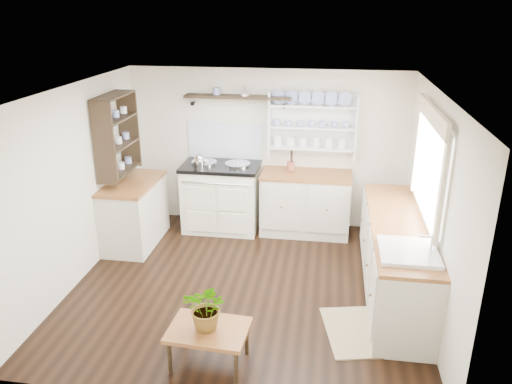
# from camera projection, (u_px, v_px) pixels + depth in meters

# --- Properties ---
(floor) EXTENTS (4.00, 3.80, 0.01)m
(floor) POSITION_uv_depth(u_px,v_px,m) (246.00, 285.00, 5.93)
(floor) COLOR black
(floor) RESTS_ON ground
(wall_back) EXTENTS (4.00, 0.02, 2.30)m
(wall_back) POSITION_uv_depth(u_px,v_px,m) (267.00, 149.00, 7.28)
(wall_back) COLOR beige
(wall_back) RESTS_ON ground
(wall_right) EXTENTS (0.02, 3.80, 2.30)m
(wall_right) POSITION_uv_depth(u_px,v_px,m) (432.00, 206.00, 5.24)
(wall_right) COLOR beige
(wall_right) RESTS_ON ground
(wall_left) EXTENTS (0.02, 3.80, 2.30)m
(wall_left) POSITION_uv_depth(u_px,v_px,m) (76.00, 186.00, 5.80)
(wall_left) COLOR beige
(wall_left) RESTS_ON ground
(ceiling) EXTENTS (4.00, 3.80, 0.01)m
(ceiling) POSITION_uv_depth(u_px,v_px,m) (244.00, 91.00, 5.11)
(ceiling) COLOR white
(ceiling) RESTS_ON wall_back
(window) EXTENTS (0.08, 1.55, 1.22)m
(window) POSITION_uv_depth(u_px,v_px,m) (429.00, 164.00, 5.24)
(window) COLOR white
(window) RESTS_ON wall_right
(aga_cooker) EXTENTS (1.10, 0.76, 1.02)m
(aga_cooker) POSITION_uv_depth(u_px,v_px,m) (222.00, 196.00, 7.29)
(aga_cooker) COLOR white
(aga_cooker) RESTS_ON floor
(back_cabinets) EXTENTS (1.27, 0.63, 0.90)m
(back_cabinets) POSITION_uv_depth(u_px,v_px,m) (305.00, 202.00, 7.16)
(back_cabinets) COLOR beige
(back_cabinets) RESTS_ON floor
(right_cabinets) EXTENTS (0.62, 2.43, 0.90)m
(right_cabinets) POSITION_uv_depth(u_px,v_px,m) (395.00, 257.00, 5.62)
(right_cabinets) COLOR beige
(right_cabinets) RESTS_ON floor
(belfast_sink) EXTENTS (0.55, 0.60, 0.45)m
(belfast_sink) POSITION_uv_depth(u_px,v_px,m) (407.00, 263.00, 4.81)
(belfast_sink) COLOR white
(belfast_sink) RESTS_ON right_cabinets
(left_cabinets) EXTENTS (0.62, 1.13, 0.90)m
(left_cabinets) POSITION_uv_depth(u_px,v_px,m) (134.00, 212.00, 6.84)
(left_cabinets) COLOR beige
(left_cabinets) RESTS_ON floor
(plate_rack) EXTENTS (1.20, 0.22, 0.90)m
(plate_rack) POSITION_uv_depth(u_px,v_px,m) (313.00, 124.00, 7.01)
(plate_rack) COLOR white
(plate_rack) RESTS_ON wall_back
(high_shelf) EXTENTS (1.50, 0.29, 0.16)m
(high_shelf) POSITION_uv_depth(u_px,v_px,m) (238.00, 97.00, 6.95)
(high_shelf) COLOR black
(high_shelf) RESTS_ON wall_back
(left_shelving) EXTENTS (0.28, 0.80, 1.05)m
(left_shelving) POSITION_uv_depth(u_px,v_px,m) (117.00, 134.00, 6.47)
(left_shelving) COLOR black
(left_shelving) RESTS_ON wall_left
(kettle) EXTENTS (0.18, 0.18, 0.23)m
(kettle) POSITION_uv_depth(u_px,v_px,m) (200.00, 162.00, 7.02)
(kettle) COLOR silver
(kettle) RESTS_ON aga_cooker
(utensil_crock) EXTENTS (0.11, 0.11, 0.13)m
(utensil_crock) POSITION_uv_depth(u_px,v_px,m) (291.00, 166.00, 7.08)
(utensil_crock) COLOR brown
(utensil_crock) RESTS_ON back_cabinets
(center_table) EXTENTS (0.74, 0.55, 0.39)m
(center_table) POSITION_uv_depth(u_px,v_px,m) (209.00, 333.00, 4.53)
(center_table) COLOR brown
(center_table) RESTS_ON floor
(potted_plant) EXTENTS (0.48, 0.44, 0.45)m
(potted_plant) POSITION_uv_depth(u_px,v_px,m) (208.00, 307.00, 4.43)
(potted_plant) COLOR #3F7233
(potted_plant) RESTS_ON center_table
(floor_rug) EXTENTS (0.71, 0.95, 0.02)m
(floor_rug) POSITION_uv_depth(u_px,v_px,m) (354.00, 331.00, 5.09)
(floor_rug) COLOR #86684E
(floor_rug) RESTS_ON floor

